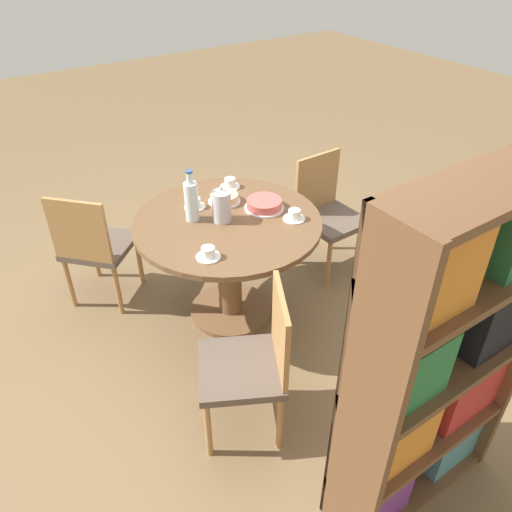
{
  "coord_description": "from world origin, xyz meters",
  "views": [
    {
      "loc": [
        1.34,
        2.28,
        2.33
      ],
      "look_at": [
        0.0,
        0.31,
        0.65
      ],
      "focal_mm": 35.0,
      "sensor_mm": 36.0,
      "label": 1
    }
  ],
  "objects_px": {
    "chair_b": "(327,211)",
    "cup_d": "(208,253)",
    "chair_a": "(253,361)",
    "coffee_pot": "(222,205)",
    "cup_c": "(195,204)",
    "cake_main": "(264,205)",
    "chair_c": "(94,245)",
    "water_bottle": "(191,200)",
    "bookshelf": "(434,369)",
    "cup_a": "(230,184)",
    "cake_second": "(224,198)",
    "cup_b": "(294,215)"
  },
  "relations": [
    {
      "from": "water_bottle",
      "to": "cup_a",
      "type": "xyz_separation_m",
      "value": [
        -0.42,
        -0.24,
        -0.11
      ]
    },
    {
      "from": "chair_a",
      "to": "chair_c",
      "type": "distance_m",
      "value": 1.49
    },
    {
      "from": "chair_c",
      "to": "cake_main",
      "type": "height_order",
      "value": "chair_c"
    },
    {
      "from": "cake_second",
      "to": "cup_a",
      "type": "xyz_separation_m",
      "value": [
        -0.14,
        -0.16,
        -0.0
      ]
    },
    {
      "from": "chair_a",
      "to": "cup_c",
      "type": "distance_m",
      "value": 1.17
    },
    {
      "from": "chair_b",
      "to": "cake_main",
      "type": "height_order",
      "value": "chair_b"
    },
    {
      "from": "chair_a",
      "to": "coffee_pot",
      "type": "xyz_separation_m",
      "value": [
        -0.35,
        -0.85,
        0.38
      ]
    },
    {
      "from": "bookshelf",
      "to": "coffee_pot",
      "type": "bearing_deg",
      "value": 92.18
    },
    {
      "from": "chair_c",
      "to": "cup_c",
      "type": "bearing_deg",
      "value": -165.81
    },
    {
      "from": "coffee_pot",
      "to": "cake_second",
      "type": "bearing_deg",
      "value": -124.68
    },
    {
      "from": "cup_c",
      "to": "cup_d",
      "type": "relative_size",
      "value": 1.0
    },
    {
      "from": "bookshelf",
      "to": "coffee_pot",
      "type": "distance_m",
      "value": 1.56
    },
    {
      "from": "chair_a",
      "to": "coffee_pot",
      "type": "distance_m",
      "value": 1.0
    },
    {
      "from": "cup_a",
      "to": "chair_a",
      "type": "bearing_deg",
      "value": 62.61
    },
    {
      "from": "cup_a",
      "to": "water_bottle",
      "type": "bearing_deg",
      "value": 29.79
    },
    {
      "from": "water_bottle",
      "to": "cake_main",
      "type": "xyz_separation_m",
      "value": [
        -0.44,
        0.14,
        -0.1
      ]
    },
    {
      "from": "chair_b",
      "to": "cake_second",
      "type": "xyz_separation_m",
      "value": [
        0.81,
        -0.12,
        0.31
      ]
    },
    {
      "from": "water_bottle",
      "to": "cake_second",
      "type": "height_order",
      "value": "water_bottle"
    },
    {
      "from": "cake_main",
      "to": "cake_second",
      "type": "xyz_separation_m",
      "value": [
        0.16,
        -0.22,
        -0.0
      ]
    },
    {
      "from": "cup_b",
      "to": "cup_d",
      "type": "distance_m",
      "value": 0.64
    },
    {
      "from": "chair_a",
      "to": "cup_a",
      "type": "xyz_separation_m",
      "value": [
        -0.62,
        -1.2,
        0.3
      ]
    },
    {
      "from": "chair_a",
      "to": "cup_a",
      "type": "relative_size",
      "value": 6.33
    },
    {
      "from": "cup_c",
      "to": "cup_d",
      "type": "xyz_separation_m",
      "value": [
        0.21,
        0.54,
        0.0
      ]
    },
    {
      "from": "chair_b",
      "to": "cup_a",
      "type": "bearing_deg",
      "value": 156.09
    },
    {
      "from": "chair_c",
      "to": "cake_second",
      "type": "relative_size",
      "value": 4.14
    },
    {
      "from": "cake_second",
      "to": "cup_a",
      "type": "relative_size",
      "value": 1.53
    },
    {
      "from": "chair_b",
      "to": "bookshelf",
      "type": "relative_size",
      "value": 0.53
    },
    {
      "from": "chair_a",
      "to": "cake_main",
      "type": "relative_size",
      "value": 3.44
    },
    {
      "from": "water_bottle",
      "to": "cup_b",
      "type": "bearing_deg",
      "value": 146.09
    },
    {
      "from": "chair_a",
      "to": "coffee_pot",
      "type": "bearing_deg",
      "value": -174.11
    },
    {
      "from": "cake_main",
      "to": "water_bottle",
      "type": "bearing_deg",
      "value": -17.36
    },
    {
      "from": "bookshelf",
      "to": "cup_b",
      "type": "relative_size",
      "value": 11.97
    },
    {
      "from": "chair_a",
      "to": "chair_c",
      "type": "height_order",
      "value": "same"
    },
    {
      "from": "chair_b",
      "to": "cup_d",
      "type": "bearing_deg",
      "value": -164.53
    },
    {
      "from": "bookshelf",
      "to": "cup_c",
      "type": "bearing_deg",
      "value": 93.82
    },
    {
      "from": "bookshelf",
      "to": "cup_d",
      "type": "relative_size",
      "value": 11.97
    },
    {
      "from": "bookshelf",
      "to": "cup_a",
      "type": "bearing_deg",
      "value": 83.59
    },
    {
      "from": "chair_a",
      "to": "cup_c",
      "type": "relative_size",
      "value": 6.33
    },
    {
      "from": "water_bottle",
      "to": "cake_main",
      "type": "height_order",
      "value": "water_bottle"
    },
    {
      "from": "cup_c",
      "to": "cup_b",
      "type": "bearing_deg",
      "value": 132.28
    },
    {
      "from": "cup_c",
      "to": "water_bottle",
      "type": "bearing_deg",
      "value": 56.83
    },
    {
      "from": "chair_c",
      "to": "cup_d",
      "type": "xyz_separation_m",
      "value": [
        -0.38,
        0.91,
        0.3
      ]
    },
    {
      "from": "cup_d",
      "to": "bookshelf",
      "type": "bearing_deg",
      "value": 104.57
    },
    {
      "from": "chair_b",
      "to": "cup_c",
      "type": "distance_m",
      "value": 1.06
    },
    {
      "from": "cup_d",
      "to": "chair_a",
      "type": "bearing_deg",
      "value": 81.75
    },
    {
      "from": "chair_a",
      "to": "cake_main",
      "type": "xyz_separation_m",
      "value": [
        -0.64,
        -0.82,
        0.31
      ]
    },
    {
      "from": "chair_c",
      "to": "water_bottle",
      "type": "relative_size",
      "value": 2.65
    },
    {
      "from": "chair_a",
      "to": "cake_second",
      "type": "height_order",
      "value": "chair_a"
    },
    {
      "from": "cup_b",
      "to": "bookshelf",
      "type": "bearing_deg",
      "value": 76.61
    },
    {
      "from": "cup_a",
      "to": "cake_second",
      "type": "bearing_deg",
      "value": 48.09
    }
  ]
}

